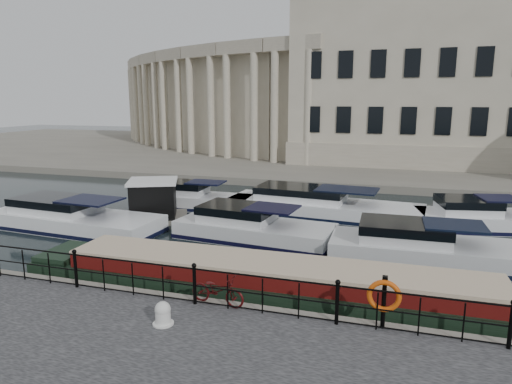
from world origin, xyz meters
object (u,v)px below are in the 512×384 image
bicycle (218,290)px  mooring_bollard (163,314)px  harbour_hut (154,202)px  narrowboat (272,287)px  life_ring_post (384,297)px

bicycle → mooring_bollard: bearing=155.7°
mooring_bollard → harbour_hut: 12.90m
bicycle → narrowboat: size_ratio=0.10×
narrowboat → mooring_bollard: bearing=-119.1°
bicycle → life_ring_post: bearing=-83.6°
harbour_hut → narrowboat: bearing=-65.9°
life_ring_post → narrowboat: (-3.47, 2.15, -1.06)m
bicycle → harbour_hut: harbour_hut is taller
life_ring_post → narrowboat: 4.22m
mooring_bollard → narrowboat: size_ratio=0.04×
mooring_bollard → harbour_hut: (-6.58, 11.09, 0.11)m
narrowboat → harbour_hut: (-8.54, 7.51, 0.59)m
life_ring_post → narrowboat: bearing=148.2°
harbour_hut → life_ring_post: bearing=-63.4°
life_ring_post → mooring_bollard: bearing=-165.3°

